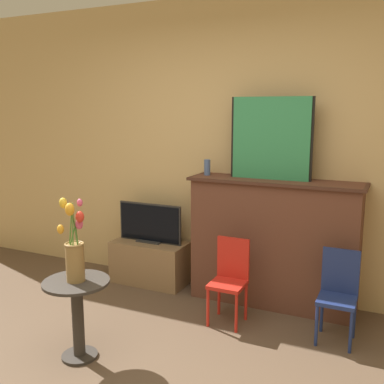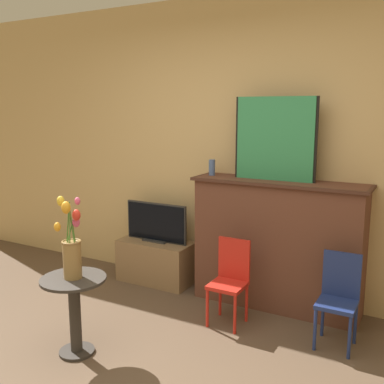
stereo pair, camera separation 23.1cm
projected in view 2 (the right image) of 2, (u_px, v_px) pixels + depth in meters
The scene contains 10 objects.
wall_back at pixel (242, 148), 4.09m from camera, with size 8.00×0.06×2.70m.
fireplace_mantel at pixel (277, 243), 3.85m from camera, with size 1.48×0.39×1.11m.
painting at pixel (275, 139), 3.72m from camera, with size 0.70×0.03×0.69m.
mantel_candle at pixel (212, 168), 4.04m from camera, with size 0.06×0.06×0.14m.
tv_stand at pixel (156, 261), 4.48m from camera, with size 0.74×0.37×0.42m.
tv_monitor at pixel (156, 223), 4.41m from camera, with size 0.67×0.12×0.38m.
chair_red at pixel (230, 277), 3.59m from camera, with size 0.27×0.27×0.68m.
chair_blue at pixel (339, 294), 3.25m from camera, with size 0.27×0.27×0.68m.
side_table at pixel (75, 305), 3.12m from camera, with size 0.45×0.45×0.56m.
vase_tulips at pixel (72, 249), 3.04m from camera, with size 0.18×0.21×0.57m.
Camera 2 is at (1.58, -1.68, 1.71)m, focal length 42.00 mm.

